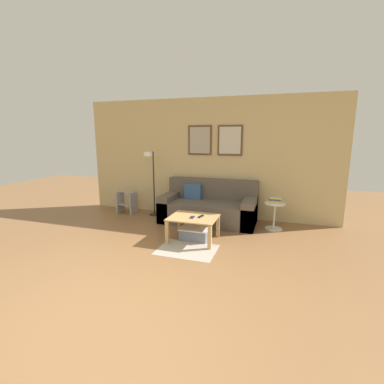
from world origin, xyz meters
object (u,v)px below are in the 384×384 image
(storage_bin, at_px, (195,233))
(remote_control, at_px, (201,216))
(coffee_table, at_px, (193,221))
(floor_lamp, at_px, (151,174))
(cell_phone, at_px, (192,217))
(book_stack, at_px, (275,201))
(couch, at_px, (209,208))
(side_table, at_px, (274,213))
(step_stool, at_px, (127,202))

(storage_bin, bearing_deg, remote_control, -6.48)
(coffee_table, bearing_deg, floor_lamp, 140.59)
(cell_phone, bearing_deg, book_stack, 37.32)
(coffee_table, xyz_separation_m, floor_lamp, (-1.32, 1.08, 0.60))
(couch, height_order, side_table, couch)
(couch, bearing_deg, book_stack, -2.93)
(coffee_table, relative_size, floor_lamp, 0.56)
(storage_bin, relative_size, floor_lamp, 0.35)
(floor_lamp, bearing_deg, couch, 0.91)
(couch, relative_size, side_table, 3.75)
(side_table, relative_size, cell_phone, 3.67)
(floor_lamp, bearing_deg, coffee_table, -39.41)
(floor_lamp, xyz_separation_m, cell_phone, (1.31, -1.13, -0.52))
(floor_lamp, distance_m, remote_control, 1.85)
(floor_lamp, relative_size, book_stack, 5.70)
(coffee_table, bearing_deg, couch, 91.34)
(storage_bin, bearing_deg, coffee_table, -102.04)
(couch, distance_m, coffee_table, 1.10)
(side_table, bearing_deg, remote_control, -139.54)
(couch, bearing_deg, step_stool, 178.16)
(couch, relative_size, remote_control, 12.83)
(storage_bin, bearing_deg, step_stool, 150.84)
(side_table, distance_m, cell_phone, 1.68)
(couch, bearing_deg, storage_bin, -88.08)
(coffee_table, relative_size, storage_bin, 1.62)
(book_stack, height_order, step_stool, book_stack)
(book_stack, relative_size, cell_phone, 1.79)
(floor_lamp, relative_size, cell_phone, 10.22)
(couch, height_order, coffee_table, couch)
(floor_lamp, bearing_deg, side_table, -1.27)
(remote_control, xyz_separation_m, cell_phone, (-0.13, -0.08, -0.01))
(storage_bin, height_order, floor_lamp, floor_lamp)
(step_stool, bearing_deg, storage_bin, -29.16)
(coffee_table, xyz_separation_m, side_table, (1.29, 1.02, -0.03))
(step_stool, bearing_deg, book_stack, -2.28)
(couch, xyz_separation_m, cell_phone, (0.02, -1.15, 0.12))
(floor_lamp, bearing_deg, cell_phone, -40.83)
(side_table, xyz_separation_m, remote_control, (-1.16, -0.99, 0.11))
(remote_control, height_order, cell_phone, remote_control)
(coffee_table, xyz_separation_m, step_stool, (-2.00, 1.16, -0.08))
(couch, bearing_deg, floor_lamp, -179.09)
(couch, relative_size, floor_lamp, 1.35)
(storage_bin, height_order, step_stool, step_stool)
(coffee_table, distance_m, remote_control, 0.15)
(couch, height_order, remote_control, couch)
(remote_control, bearing_deg, step_stool, 164.41)
(storage_bin, distance_m, book_stack, 1.68)
(floor_lamp, xyz_separation_m, side_table, (2.60, -0.06, -0.63))
(floor_lamp, distance_m, step_stool, 0.97)
(storage_bin, xyz_separation_m, book_stack, (1.28, 0.99, 0.46))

